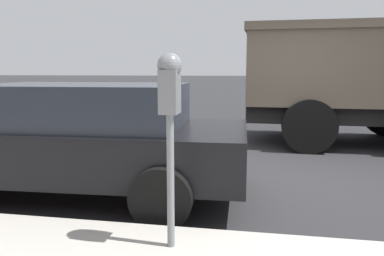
# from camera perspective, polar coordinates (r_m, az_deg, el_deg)

# --- Properties ---
(ground_plane) EXTENTS (220.00, 220.00, 0.00)m
(ground_plane) POSITION_cam_1_polar(r_m,az_deg,el_deg) (5.65, 12.48, -7.67)
(ground_plane) COLOR #2B2B2D
(parking_meter) EXTENTS (0.21, 0.19, 1.57)m
(parking_meter) POSITION_cam_1_polar(r_m,az_deg,el_deg) (2.92, -3.40, 4.13)
(parking_meter) COLOR gray
(parking_meter) RESTS_ON sidewalk
(car_black) EXTENTS (2.15, 4.47, 1.41)m
(car_black) POSITION_cam_1_polar(r_m,az_deg,el_deg) (4.95, -17.47, -1.26)
(car_black) COLOR black
(car_black) RESTS_ON ground_plane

